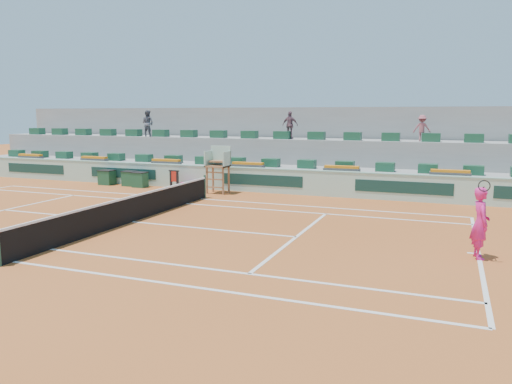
% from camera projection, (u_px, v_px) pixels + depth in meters
% --- Properties ---
extents(ground, '(90.00, 90.00, 0.00)m').
position_uv_depth(ground, '(132.00, 222.00, 18.67)').
color(ground, '#99491D').
rests_on(ground, ground).
extents(seating_tier_lower, '(36.00, 4.00, 1.20)m').
position_uv_depth(seating_tier_lower, '(243.00, 174.00, 28.42)').
color(seating_tier_lower, '#959593').
rests_on(seating_tier_lower, ground).
extents(seating_tier_upper, '(36.00, 2.40, 2.60)m').
position_uv_depth(seating_tier_upper, '(253.00, 160.00, 29.79)').
color(seating_tier_upper, '#959593').
rests_on(seating_tier_upper, ground).
extents(stadium_back_wall, '(36.00, 0.40, 4.40)m').
position_uv_depth(stadium_back_wall, '(263.00, 143.00, 31.12)').
color(stadium_back_wall, '#959593').
rests_on(stadium_back_wall, ground).
extents(player_bag, '(0.80, 0.35, 0.35)m').
position_uv_depth(player_bag, '(187.00, 186.00, 26.75)').
color(player_bag, '#E61E7D').
rests_on(player_bag, ground).
extents(spectator_left, '(0.84, 0.67, 1.64)m').
position_uv_depth(spectator_left, '(148.00, 123.00, 31.26)').
color(spectator_left, '#51525F').
rests_on(spectator_left, seating_tier_upper).
extents(spectator_mid, '(0.93, 0.41, 1.56)m').
position_uv_depth(spectator_mid, '(290.00, 125.00, 28.22)').
color(spectator_mid, '#704A57').
rests_on(spectator_mid, seating_tier_upper).
extents(spectator_right, '(0.89, 0.53, 1.35)m').
position_uv_depth(spectator_right, '(422.00, 128.00, 25.70)').
color(spectator_right, '#9D4E57').
rests_on(spectator_right, seating_tier_upper).
extents(court_lines, '(23.89, 11.09, 0.01)m').
position_uv_depth(court_lines, '(132.00, 222.00, 18.67)').
color(court_lines, silver).
rests_on(court_lines, ground).
extents(tennis_net, '(0.10, 11.97, 1.10)m').
position_uv_depth(tennis_net, '(132.00, 208.00, 18.59)').
color(tennis_net, black).
rests_on(tennis_net, ground).
extents(advertising_hoarding, '(36.00, 0.34, 1.26)m').
position_uv_depth(advertising_hoarding, '(227.00, 178.00, 26.38)').
color(advertising_hoarding, '#A6D1BD').
rests_on(advertising_hoarding, ground).
extents(umpire_chair, '(1.10, 0.90, 2.40)m').
position_uv_depth(umpire_chair, '(219.00, 163.00, 25.33)').
color(umpire_chair, brown).
rests_on(umpire_chair, ground).
extents(seat_row_lower, '(32.90, 0.60, 0.44)m').
position_uv_depth(seat_row_lower, '(237.00, 161.00, 27.47)').
color(seat_row_lower, '#18492F').
rests_on(seat_row_lower, seating_tier_lower).
extents(seat_row_upper, '(32.90, 0.60, 0.44)m').
position_uv_depth(seat_row_upper, '(250.00, 135.00, 29.00)').
color(seat_row_upper, '#18492F').
rests_on(seat_row_upper, seating_tier_upper).
extents(flower_planters, '(26.80, 0.36, 0.28)m').
position_uv_depth(flower_planters, '(206.00, 163.00, 27.29)').
color(flower_planters, '#464646').
rests_on(flower_planters, seating_tier_lower).
extents(drink_cooler_a, '(0.76, 0.65, 0.84)m').
position_uv_depth(drink_cooler_a, '(140.00, 180.00, 27.50)').
color(drink_cooler_a, '#17452A').
rests_on(drink_cooler_a, ground).
extents(drink_cooler_b, '(0.75, 0.65, 0.84)m').
position_uv_depth(drink_cooler_b, '(130.00, 178.00, 28.01)').
color(drink_cooler_b, '#17452A').
rests_on(drink_cooler_b, ground).
extents(drink_cooler_c, '(0.83, 0.72, 0.84)m').
position_uv_depth(drink_cooler_c, '(107.00, 177.00, 28.50)').
color(drink_cooler_c, '#17452A').
rests_on(drink_cooler_c, ground).
extents(towel_rack, '(0.61, 0.10, 1.03)m').
position_uv_depth(towel_rack, '(174.00, 178.00, 26.68)').
color(towel_rack, black).
rests_on(towel_rack, ground).
extents(tennis_player, '(0.63, 0.97, 2.28)m').
position_uv_depth(tennis_player, '(480.00, 223.00, 13.82)').
color(tennis_player, '#E61E7D').
rests_on(tennis_player, ground).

